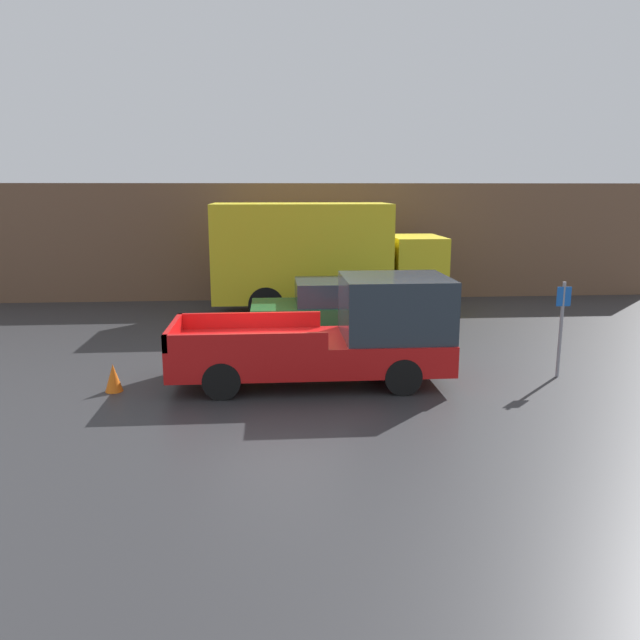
% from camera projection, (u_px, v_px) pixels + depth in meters
% --- Properties ---
extents(ground_plane, '(60.00, 60.00, 0.00)m').
position_uv_depth(ground_plane, '(275.00, 376.00, 13.13)').
color(ground_plane, '#2D2D30').
extents(building_wall, '(28.00, 0.15, 4.05)m').
position_uv_depth(building_wall, '(273.00, 242.00, 21.81)').
color(building_wall, brown).
rests_on(building_wall, ground).
extents(pickup_truck, '(5.54, 2.10, 2.15)m').
position_uv_depth(pickup_truck, '(342.00, 334.00, 12.60)').
color(pickup_truck, red).
rests_on(pickup_truck, ground).
extents(car, '(4.49, 1.90, 1.57)m').
position_uv_depth(car, '(340.00, 310.00, 16.10)').
color(car, '#1E592D').
rests_on(car, ground).
extents(delivery_truck, '(7.07, 2.41, 3.43)m').
position_uv_depth(delivery_truck, '(319.00, 255.00, 19.28)').
color(delivery_truck, gold).
rests_on(delivery_truck, ground).
extents(parking_sign, '(0.30, 0.07, 2.01)m').
position_uv_depth(parking_sign, '(561.00, 324.00, 12.86)').
color(parking_sign, gray).
rests_on(parking_sign, ground).
extents(traffic_cone, '(0.34, 0.34, 0.55)m').
position_uv_depth(traffic_cone, '(113.00, 378.00, 12.11)').
color(traffic_cone, orange).
rests_on(traffic_cone, ground).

